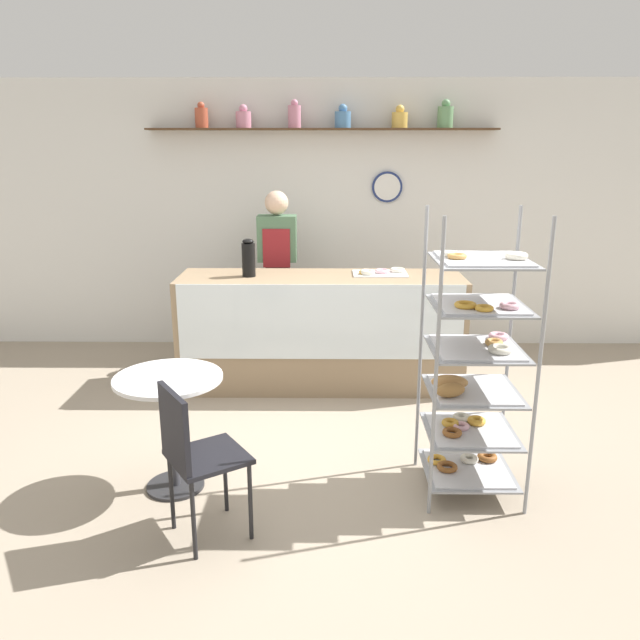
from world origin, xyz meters
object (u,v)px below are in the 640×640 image
at_px(person_worker, 278,269).
at_px(cafe_table, 170,405).
at_px(pastry_rack, 473,371).
at_px(coffee_carafe, 249,258).
at_px(cafe_chair, 193,448).
at_px(donut_tray_counter, 379,272).

height_order(person_worker, cafe_table, person_worker).
bearing_deg(pastry_rack, coffee_carafe, 131.59).
xyz_separation_m(cafe_chair, coffee_carafe, (0.04, 2.27, 0.60)).
xyz_separation_m(cafe_table, coffee_carafe, (0.29, 1.74, 0.59)).
xyz_separation_m(cafe_table, cafe_chair, (0.25, -0.53, -0.01)).
height_order(pastry_rack, person_worker, pastry_rack).
bearing_deg(person_worker, cafe_chair, -94.60).
bearing_deg(donut_tray_counter, coffee_carafe, -175.34).
bearing_deg(person_worker, coffee_carafe, -106.76).
distance_m(cafe_table, coffee_carafe, 1.86).
distance_m(pastry_rack, person_worker, 2.73).
xyz_separation_m(person_worker, cafe_chair, (-0.23, -2.92, -0.38)).
relative_size(person_worker, coffee_carafe, 5.14).
bearing_deg(coffee_carafe, cafe_table, -99.30).
bearing_deg(coffee_carafe, cafe_chair, -91.00).
distance_m(person_worker, donut_tray_counter, 1.08).
bearing_deg(donut_tray_counter, cafe_table, -127.48).
height_order(cafe_table, coffee_carafe, coffee_carafe).
height_order(pastry_rack, donut_tray_counter, pastry_rack).
distance_m(person_worker, cafe_table, 2.47).
relative_size(pastry_rack, person_worker, 1.04).
xyz_separation_m(pastry_rack, coffee_carafe, (-1.54, 1.73, 0.37)).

